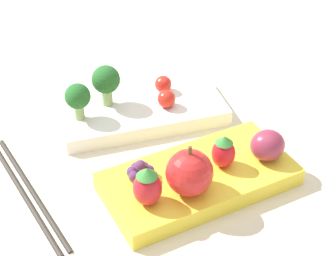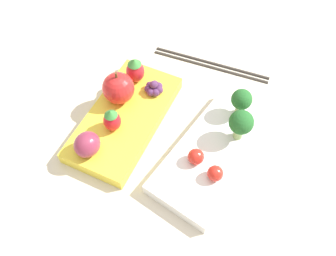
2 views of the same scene
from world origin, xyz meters
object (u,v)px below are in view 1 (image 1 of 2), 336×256
cherry_tomato_1 (166,99)px  plum (267,145)px  chopsticks_pair (28,191)px  grape_cluster (141,172)px  bento_box_savoury (142,111)px  strawberry_1 (147,186)px  broccoli_floret_0 (106,81)px  bento_box_fruit (199,179)px  cherry_tomato_0 (163,84)px  strawberry_0 (224,152)px  apple (189,173)px  broccoli_floret_1 (78,97)px

cherry_tomato_1 → plum: 0.16m
plum → chopsticks_pair: bearing=167.4°
plum → grape_cluster: plum is taller
bento_box_savoury → strawberry_1: 0.19m
plum → broccoli_floret_0: bearing=129.4°
bento_box_fruit → strawberry_1: size_ratio=4.82×
broccoli_floret_0 → cherry_tomato_0: bearing=2.6°
cherry_tomato_0 → chopsticks_pair: (-0.20, -0.12, -0.03)m
cherry_tomato_1 → strawberry_0: strawberry_0 is taller
bento_box_fruit → strawberry_0: strawberry_0 is taller
apple → cherry_tomato_0: bearing=78.1°
bento_box_fruit → strawberry_0: size_ratio=5.46×
bento_box_fruit → chopsticks_pair: 0.19m
bento_box_savoury → plum: (0.10, -0.15, 0.03)m
broccoli_floret_1 → cherry_tomato_1: broccoli_floret_1 is taller
plum → strawberry_0: bearing=174.8°
broccoli_floret_0 → strawberry_0: (0.09, -0.17, -0.01)m
broccoli_floret_0 → broccoli_floret_1: broccoli_floret_0 is taller
strawberry_1 → plum: bearing=8.5°
broccoli_floret_1 → apple: 0.19m
apple → grape_cluster: size_ratio=1.92×
cherry_tomato_0 → grape_cluster: (-0.08, -0.16, -0.00)m
chopsticks_pair → grape_cluster: bearing=-19.3°
apple → strawberry_0: bearing=26.7°
cherry_tomato_0 → plum: size_ratio=0.57×
bento_box_savoury → grape_cluster: (-0.05, -0.14, 0.02)m
cherry_tomato_1 → grape_cluster: (-0.07, -0.12, -0.00)m
strawberry_0 → plum: size_ratio=1.03×
cherry_tomato_1 → chopsticks_pair: (-0.19, -0.08, -0.03)m
cherry_tomato_0 → apple: (-0.04, -0.19, 0.02)m
cherry_tomato_0 → grape_cluster: size_ratio=0.73×
broccoli_floret_0 → cherry_tomato_0: 0.08m
cherry_tomato_0 → cherry_tomato_1: same height
cherry_tomato_0 → apple: bearing=-101.9°
bento_box_savoury → cherry_tomato_1: bearing=-28.6°
cherry_tomato_1 → plum: size_ratio=0.59×
cherry_tomato_0 → strawberry_0: strawberry_0 is taller
broccoli_floret_1 → strawberry_1: same height
bento_box_savoury → chopsticks_pair: bento_box_savoury is taller
broccoli_floret_1 → chopsticks_pair: broccoli_floret_1 is taller
bento_box_savoury → broccoli_floret_1: 0.09m
plum → grape_cluster: (-0.14, 0.02, -0.01)m
bento_box_fruit → grape_cluster: grape_cluster is taller
bento_box_savoury → cherry_tomato_1: size_ratio=9.28×
bento_box_fruit → strawberry_1: (-0.07, -0.03, 0.03)m
bento_box_fruit → broccoli_floret_0: broccoli_floret_0 is taller
cherry_tomato_1 → strawberry_1: strawberry_1 is taller
broccoli_floret_0 → grape_cluster: broccoli_floret_0 is taller
strawberry_1 → grape_cluster: (0.01, 0.04, -0.01)m
cherry_tomato_1 → bento_box_savoury: bearing=151.4°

